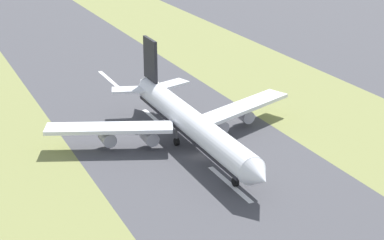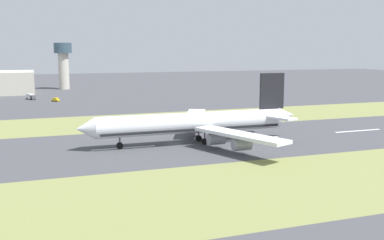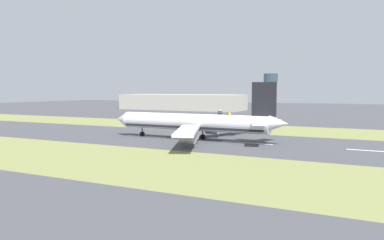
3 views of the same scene
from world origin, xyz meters
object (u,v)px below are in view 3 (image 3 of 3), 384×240
object	(u,v)px
terminal_building	(182,102)
control_tower	(271,88)
airplane_main_jet	(197,123)
service_truck	(220,112)
apron_car	(229,114)

from	to	relation	value
terminal_building	control_tower	world-z (taller)	control_tower
airplane_main_jet	terminal_building	size ratio (longest dim) A/B	0.60
terminal_building	control_tower	distance (m)	79.35
airplane_main_jet	terminal_building	distance (m)	206.47
terminal_building	service_truck	size ratio (longest dim) A/B	18.02
airplane_main_jet	terminal_building	world-z (taller)	airplane_main_jet
terminal_building	airplane_main_jet	bearing A→B (deg)	-150.83
airplane_main_jet	service_truck	size ratio (longest dim) A/B	10.75
airplane_main_jet	apron_car	distance (m)	129.42
airplane_main_jet	service_truck	bearing A→B (deg)	18.63
airplane_main_jet	apron_car	size ratio (longest dim) A/B	14.79
control_tower	airplane_main_jet	bearing A→B (deg)	-172.92
airplane_main_jet	control_tower	xyz separation A→B (m)	(200.16, 24.85, 13.48)
control_tower	service_truck	world-z (taller)	control_tower
apron_car	control_tower	bearing A→B (deg)	-7.20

